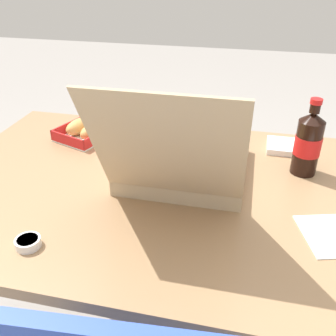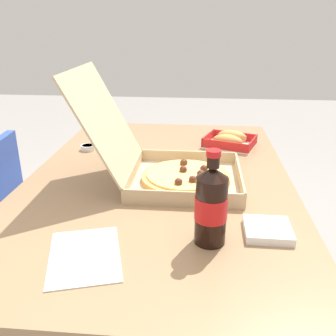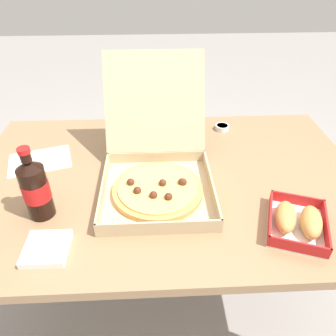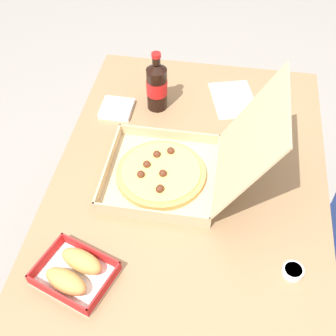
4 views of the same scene
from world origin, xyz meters
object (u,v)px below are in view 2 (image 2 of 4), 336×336
Objects in this scene: dipping_sauce_cup at (88,147)px; napkin_pile at (268,230)px; cola_bottle at (211,205)px; pizza_box_open at (170,167)px; paper_menu at (85,256)px; bread_side_box at (230,140)px.

napkin_pile is at bearing -132.83° from dipping_sauce_cup.
dipping_sauce_cup is at bearing 37.50° from cola_bottle.
pizza_box_open is 0.39m from napkin_pile.
pizza_box_open reaches higher than paper_menu.
bread_side_box is at bearing -79.71° from dipping_sauce_cup.
paper_menu is 0.72m from dipping_sauce_cup.
pizza_box_open is at bearing 19.66° from cola_bottle.
pizza_box_open is 2.19× the size of bread_side_box.
napkin_pile is (0.05, -0.14, -0.08)m from cola_bottle.
cola_bottle is at bearing 172.83° from bread_side_box.
cola_bottle is (-0.33, -0.12, 0.04)m from pizza_box_open.
napkin_pile and dipping_sauce_cup have the same top height.
cola_bottle is at bearing -89.30° from paper_menu.
napkin_pile is at bearing -88.74° from paper_menu.
dipping_sauce_cup is at bearing 47.17° from napkin_pile.
paper_menu is (-0.79, 0.36, -0.02)m from bread_side_box.
paper_menu is at bearing 107.02° from cola_bottle.
pizza_box_open is at bearing 42.02° from napkin_pile.
paper_menu is at bearing 159.95° from pizza_box_open.
bread_side_box is at bearing 4.29° from napkin_pile.
dipping_sauce_cup is at bearing -0.49° from paper_menu.
pizza_box_open is 4.56× the size of napkin_pile.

